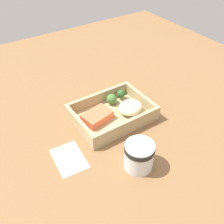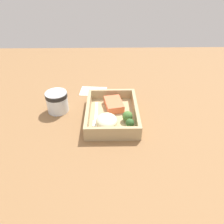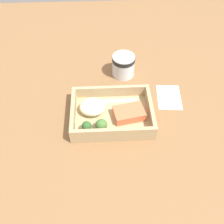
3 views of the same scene
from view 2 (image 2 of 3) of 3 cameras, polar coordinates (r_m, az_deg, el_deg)
The scene contains 10 objects.
ground_plane at distance 83.77cm, azimuth 0.00°, elevation -2.07°, with size 160.00×160.00×2.00cm, color olive.
takeout_tray at distance 82.81cm, azimuth 0.00°, elevation -1.19°, with size 25.94×19.05×1.20cm, color tan.
tray_rim at distance 81.28cm, azimuth 0.00°, elevation 0.31°, with size 25.94×19.05×4.07cm.
salmon_fillet at distance 86.09cm, azimuth 0.46°, elevation 2.03°, with size 9.55×6.39×2.85cm, color #F46E45.
mashed_potatoes at distance 76.25cm, azimuth -1.44°, elevation -2.35°, with size 8.49×7.48×4.13cm, color beige.
broccoli_floret_1 at distance 75.05cm, azimuth 4.69°, elevation -2.92°, with size 3.01×3.01×3.96cm.
broccoli_floret_2 at distance 78.69cm, azimuth 4.06°, elevation -1.11°, with size 3.70×3.70×3.95cm.
fork at distance 82.26cm, azimuth -4.17°, elevation -0.87°, with size 15.82×2.25×0.44cm.
paper_cup at distance 87.25cm, azimuth -14.16°, elevation 2.86°, with size 8.37×8.37×8.22cm.
receipt_slip at distance 100.46cm, azimuth -4.88°, elevation 5.46°, with size 8.11×11.78×0.24cm, color white.
Camera 2 is at (66.69, -1.18, 49.67)cm, focal length 35.00 mm.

